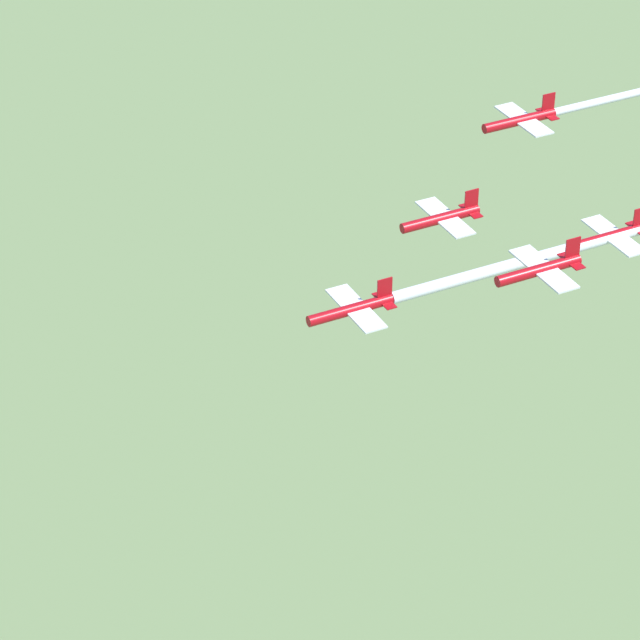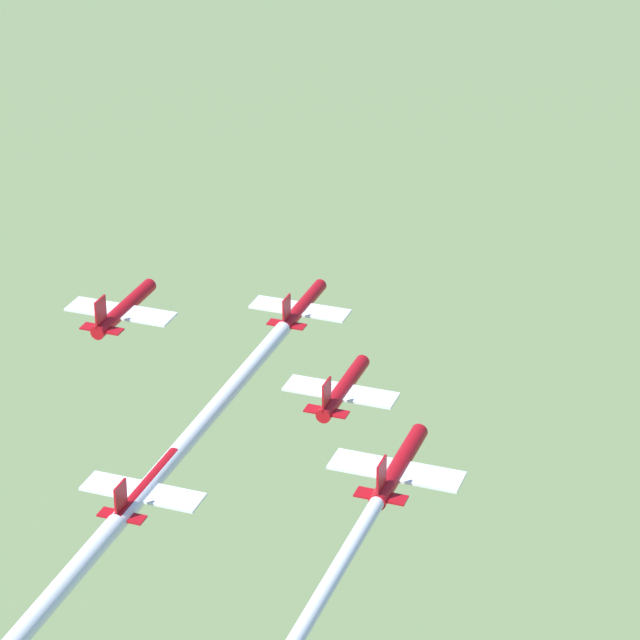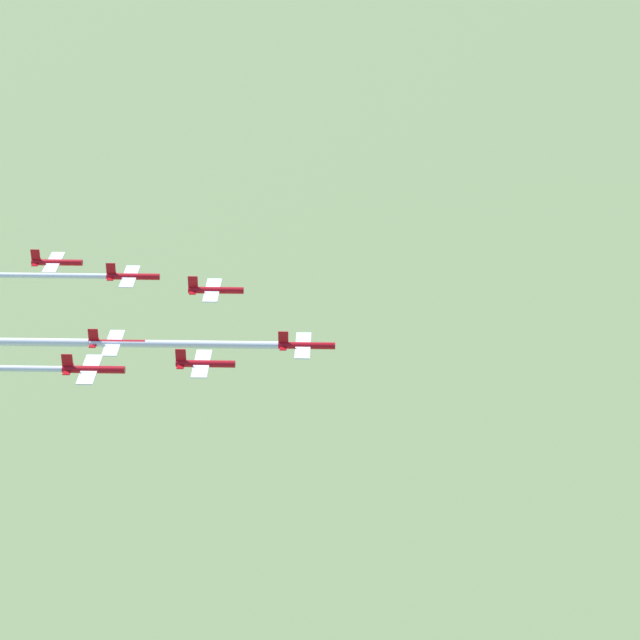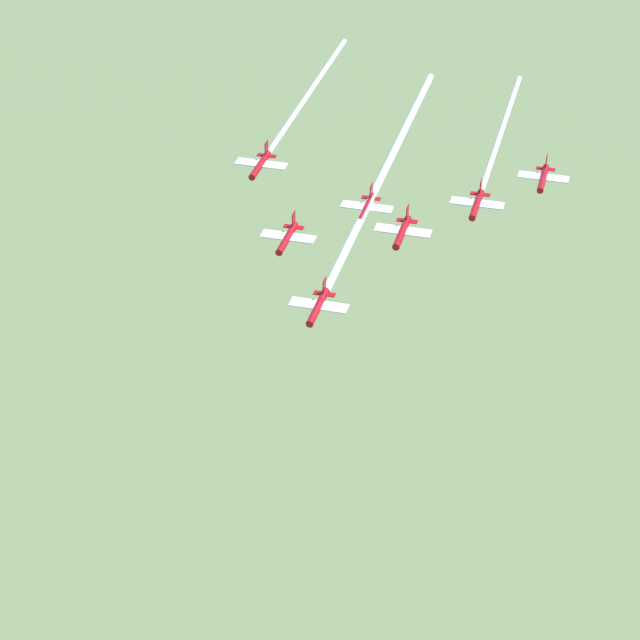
# 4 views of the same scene
# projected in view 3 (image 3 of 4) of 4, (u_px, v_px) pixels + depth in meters

# --- Properties ---
(jet_0) EXTENTS (7.93, 8.02, 3.08)m
(jet_0) POSITION_uv_depth(u_px,v_px,m) (304.00, 345.00, 200.34)
(jet_0) COLOR #B20C14
(jet_1) EXTENTS (7.93, 8.02, 3.08)m
(jet_1) POSITION_uv_depth(u_px,v_px,m) (214.00, 290.00, 206.14)
(jet_1) COLOR #B20C14
(jet_2) EXTENTS (7.93, 8.02, 3.08)m
(jet_2) POSITION_uv_depth(u_px,v_px,m) (203.00, 364.00, 191.94)
(jet_2) COLOR #B20C14
(jet_3) EXTENTS (7.93, 8.02, 3.08)m
(jet_3) POSITION_uv_depth(u_px,v_px,m) (131.00, 276.00, 215.36)
(jet_3) COLOR #B20C14
(jet_4) EXTENTS (7.93, 8.02, 3.08)m
(jet_4) POSITION_uv_depth(u_px,v_px,m) (115.00, 343.00, 200.93)
(jet_4) COLOR #B20C14
(jet_5) EXTENTS (7.93, 8.02, 3.08)m
(jet_5) POSITION_uv_depth(u_px,v_px,m) (91.00, 369.00, 182.42)
(jet_5) COLOR #B20C14
(jet_6) EXTENTS (7.93, 8.02, 3.08)m
(jet_6) POSITION_uv_depth(u_px,v_px,m) (55.00, 262.00, 224.44)
(jet_6) COLOR #B20C14
(smoke_trail_0) EXTENTS (35.57, 38.22, 1.26)m
(smoke_trail_0) POSITION_uv_depth(u_px,v_px,m) (121.00, 343.00, 200.97)
(smoke_trail_0) COLOR white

